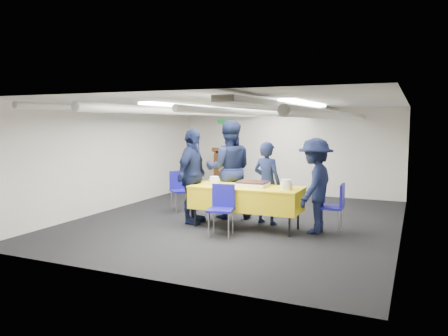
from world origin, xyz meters
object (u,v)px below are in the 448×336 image
Objects in this scene: sheet_cake at (253,184)px; sailor_d at (315,186)px; chair_right at (336,203)px; sailor_a at (267,183)px; serving_table at (246,198)px; sailor_b at (229,169)px; podium at (226,170)px; sailor_c at (192,176)px; chair_near at (222,204)px; chair_left at (180,187)px.

sheet_cake is 0.33× the size of sailor_d.
chair_right reaches higher than sheet_cake.
chair_right is 1.36m from sailor_a.
serving_table is 1.02m from sailor_b.
sailor_a is at bearing 143.65° from sailor_b.
sailor_c is at bearing -76.43° from podium.
podium is 0.75× the size of sailor_d.
chair_right is at bearing -42.94° from podium.
sailor_d is at bearing 6.19° from sheet_cake.
serving_table is 1.26m from sailor_d.
sailor_b is 0.85m from sailor_c.
sailor_b is at bearing -65.37° from podium.
sailor_b reaches higher than chair_near.
podium is 0.80× the size of sailor_a.
sailor_b is (-0.87, 0.19, 0.20)m from sailor_a.
podium is 1.44× the size of chair_left.
chair_left is (-1.89, 0.88, -0.03)m from serving_table.
serving_table is at bearing -25.04° from chair_left.
chair_right is at bearing -9.53° from chair_left.
sailor_c reaches higher than chair_near.
chair_right is at bearing 10.99° from serving_table.
sailor_c reaches higher than serving_table.
sailor_b is at bearing 2.45° from sailor_a.
chair_left is at bearing 37.09° from sailor_c.
sailor_a is at bearing 172.10° from chair_right.
sheet_cake is at bearing -88.90° from sailor_c.
chair_left is 0.55× the size of sailor_a.
chair_near is (-0.30, -0.68, -0.29)m from sheet_cake.
sheet_cake is 2.17m from chair_left.
chair_right is 2.70m from sailor_c.
sailor_c is (-0.89, 0.58, 0.38)m from chair_near.
podium is at bearing 91.77° from chair_left.
sailor_d reaches higher than serving_table.
sailor_a is at bearing -54.58° from podium.
sheet_cake is 0.64× the size of chair_left.
chair_left is at bearing 170.47° from chair_right.
sailor_b is (-0.73, 0.61, 0.17)m from sheet_cake.
sailor_b is 1.18× the size of sailor_d.
sailor_b is (-0.63, 0.68, 0.43)m from serving_table.
serving_table is at bearing -169.01° from chair_right.
sailor_a is at bearing 64.21° from serving_table.
sailor_d is at bearing -12.68° from chair_left.
chair_right is 0.44× the size of sailor_b.
sheet_cake is at bearing 65.99° from chair_near.
sailor_a is at bearing 72.20° from sheet_cake.
chair_near reaches higher than serving_table.
chair_near is 1.00× the size of chair_left.
chair_left is at bearing 154.96° from serving_table.
chair_near is at bearing -152.41° from chair_right.
sailor_d is at bearing -160.89° from chair_right.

